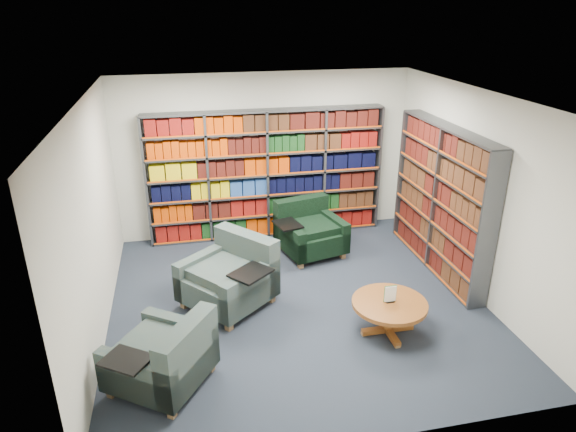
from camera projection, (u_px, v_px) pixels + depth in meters
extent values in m
cube|color=black|center=(297.00, 303.00, 7.09)|extent=(5.00, 5.00, 0.01)
cube|color=white|center=(299.00, 97.00, 6.01)|extent=(5.00, 5.00, 0.01)
cube|color=beige|center=(265.00, 155.00, 8.81)|extent=(5.00, 0.01, 2.80)
cube|color=beige|center=(366.00, 318.00, 4.29)|extent=(5.00, 0.01, 2.80)
cube|color=beige|center=(92.00, 225.00, 6.06)|extent=(0.01, 5.00, 2.80)
cube|color=beige|center=(475.00, 194.00, 7.04)|extent=(0.01, 5.00, 2.80)
cube|color=#47494F|center=(267.00, 175.00, 8.78)|extent=(4.00, 0.28, 2.20)
cube|color=silver|center=(265.00, 173.00, 8.89)|extent=(4.00, 0.02, 2.20)
cube|color=#D84C0A|center=(268.00, 177.00, 8.66)|extent=(4.00, 0.01, 2.20)
cube|color=maroon|center=(267.00, 224.00, 9.13)|extent=(3.88, 0.21, 0.29)
cube|color=#B03200|center=(267.00, 205.00, 8.99)|extent=(3.88, 0.21, 0.29)
cube|color=black|center=(267.00, 185.00, 8.85)|extent=(3.88, 0.21, 0.29)
cube|color=#BEA20B|center=(266.00, 165.00, 8.71)|extent=(3.88, 0.21, 0.29)
cube|color=#B03200|center=(266.00, 144.00, 8.57)|extent=(3.88, 0.21, 0.29)
cube|color=maroon|center=(266.00, 122.00, 8.42)|extent=(3.88, 0.21, 0.29)
cube|color=#47494F|center=(441.00, 200.00, 7.66)|extent=(0.28, 2.50, 2.20)
cube|color=silver|center=(449.00, 200.00, 7.69)|extent=(0.02, 2.50, 2.20)
cube|color=#D84C0A|center=(433.00, 201.00, 7.64)|extent=(0.02, 2.50, 2.20)
cube|color=#3B0E09|center=(434.00, 255.00, 8.02)|extent=(0.21, 2.38, 0.29)
cube|color=#3B0E09|center=(437.00, 234.00, 7.88)|extent=(0.21, 2.38, 0.29)
cube|color=#3C1F0F|center=(439.00, 212.00, 7.74)|extent=(0.21, 2.38, 0.29)
cube|color=#3C1F0F|center=(442.00, 189.00, 7.59)|extent=(0.21, 2.38, 0.29)
cube|color=#3B0E09|center=(445.00, 165.00, 7.45)|extent=(0.21, 2.38, 0.29)
cube|color=#3B0E09|center=(448.00, 141.00, 7.31)|extent=(0.21, 2.38, 0.29)
cube|color=#03223A|center=(228.00, 285.00, 6.94)|extent=(1.44, 1.44, 0.36)
cube|color=#03223A|center=(247.00, 260.00, 7.14)|extent=(0.83, 0.93, 0.82)
cube|color=#03223A|center=(205.00, 270.00, 7.15)|extent=(0.89, 0.78, 0.55)
cube|color=#03223A|center=(251.00, 290.00, 6.66)|extent=(0.89, 0.78, 0.55)
cube|color=black|center=(251.00, 273.00, 6.47)|extent=(0.63, 0.62, 0.03)
cube|color=brown|center=(184.00, 303.00, 6.96)|extent=(0.11, 0.11, 0.11)
cube|color=brown|center=(229.00, 326.00, 6.49)|extent=(0.11, 0.11, 0.11)
cube|color=brown|center=(228.00, 279.00, 7.57)|extent=(0.11, 0.11, 0.11)
cube|color=brown|center=(271.00, 298.00, 7.10)|extent=(0.11, 0.11, 0.11)
cube|color=black|center=(311.00, 238.00, 8.38)|extent=(1.13, 1.13, 0.33)
cube|color=black|center=(301.00, 219.00, 8.60)|extent=(0.96, 0.42, 0.75)
cube|color=black|center=(289.00, 238.00, 8.19)|extent=(0.36, 0.94, 0.50)
cube|color=black|center=(332.00, 229.00, 8.51)|extent=(0.36, 0.94, 0.50)
cube|color=black|center=(288.00, 224.00, 8.02)|extent=(0.45, 0.53, 0.03)
cube|color=brown|center=(301.00, 265.00, 7.99)|extent=(0.09, 0.09, 0.10)
cube|color=brown|center=(343.00, 255.00, 8.30)|extent=(0.09, 0.09, 0.10)
cube|color=brown|center=(280.00, 245.00, 8.63)|extent=(0.09, 0.09, 0.10)
cube|color=brown|center=(320.00, 237.00, 8.94)|extent=(0.09, 0.09, 0.10)
cube|color=#03223A|center=(161.00, 363.00, 5.49)|extent=(1.28, 1.28, 0.33)
cube|color=#03223A|center=(188.00, 356.00, 5.29)|extent=(0.69, 0.87, 0.74)
cube|color=#03223A|center=(180.00, 336.00, 5.79)|extent=(0.84, 0.64, 0.49)
cube|color=#03223A|center=(137.00, 380.00, 5.13)|extent=(0.84, 0.64, 0.49)
cube|color=black|center=(126.00, 360.00, 5.00)|extent=(0.57, 0.54, 0.03)
cube|color=brown|center=(155.00, 350.00, 6.03)|extent=(0.10, 0.10, 0.10)
cube|color=brown|center=(111.00, 392.00, 5.39)|extent=(0.10, 0.10, 0.10)
cube|color=brown|center=(211.00, 367.00, 5.77)|extent=(0.10, 0.10, 0.10)
cube|color=brown|center=(172.00, 413.00, 5.12)|extent=(0.10, 0.10, 0.10)
cylinder|color=brown|center=(390.00, 304.00, 6.30)|extent=(0.93, 0.93, 0.05)
cylinder|color=brown|center=(388.00, 318.00, 6.38)|extent=(0.12, 0.12, 0.37)
cube|color=brown|center=(387.00, 329.00, 6.44)|extent=(0.67, 0.08, 0.06)
cube|color=brown|center=(387.00, 329.00, 6.44)|extent=(0.08, 0.67, 0.06)
cube|color=black|center=(390.00, 302.00, 6.29)|extent=(0.10, 0.05, 0.01)
cube|color=white|center=(390.00, 294.00, 6.25)|extent=(0.14, 0.01, 0.21)
cube|color=#145926|center=(390.00, 294.00, 6.25)|extent=(0.16, 0.00, 0.22)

